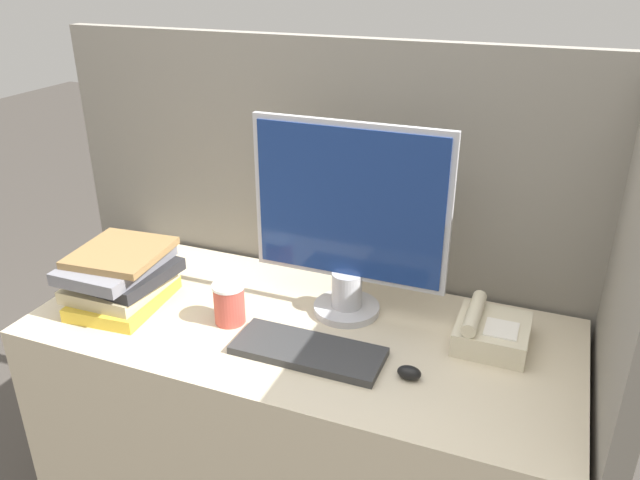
{
  "coord_description": "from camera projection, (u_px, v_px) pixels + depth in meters",
  "views": [
    {
      "loc": [
        0.56,
        -0.96,
        1.65
      ],
      "look_at": [
        0.04,
        0.34,
        1.0
      ],
      "focal_mm": 35.0,
      "sensor_mm": 36.0,
      "label": 1
    }
  ],
  "objects": [
    {
      "name": "desk_telephone",
      "position": [
        490.0,
        331.0,
        1.54
      ],
      "size": [
        0.17,
        0.18,
        0.1
      ],
      "color": "beige",
      "rests_on": "desk"
    },
    {
      "name": "desk",
      "position": [
        302.0,
        438.0,
        1.79
      ],
      "size": [
        1.41,
        0.62,
        0.76
      ],
      "color": "beige",
      "rests_on": "ground_plane"
    },
    {
      "name": "coffee_cup",
      "position": [
        229.0,
        303.0,
        1.62
      ],
      "size": [
        0.09,
        0.09,
        0.11
      ],
      "color": "#BF4C3F",
      "rests_on": "desk"
    },
    {
      "name": "cubicle_panel_rear",
      "position": [
        344.0,
        279.0,
        1.94
      ],
      "size": [
        1.81,
        0.04,
        1.44
      ],
      "color": "gray",
      "rests_on": "ground_plane"
    },
    {
      "name": "keyboard",
      "position": [
        308.0,
        351.0,
        1.51
      ],
      "size": [
        0.37,
        0.14,
        0.02
      ],
      "color": "#333333",
      "rests_on": "desk"
    },
    {
      "name": "monitor",
      "position": [
        349.0,
        224.0,
        1.59
      ],
      "size": [
        0.52,
        0.18,
        0.52
      ],
      "color": "#B7B7BC",
      "rests_on": "desk"
    },
    {
      "name": "mouse",
      "position": [
        409.0,
        373.0,
        1.42
      ],
      "size": [
        0.06,
        0.04,
        0.03
      ],
      "color": "black",
      "rests_on": "desk"
    },
    {
      "name": "cubicle_panel_right",
      "position": [
        605.0,
        398.0,
        1.42
      ],
      "size": [
        0.04,
        0.68,
        1.44
      ],
      "color": "gray",
      "rests_on": "ground_plane"
    },
    {
      "name": "book_stack",
      "position": [
        121.0,
        277.0,
        1.71
      ],
      "size": [
        0.25,
        0.29,
        0.16
      ],
      "color": "gold",
      "rests_on": "desk"
    }
  ]
}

